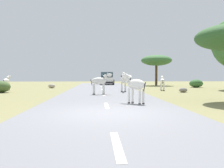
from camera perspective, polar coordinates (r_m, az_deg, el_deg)
The scene contains 14 objects.
ground_plane at distance 8.67m, azimuth -0.78°, elevation -6.92°, with size 90.00×90.00×0.00m, color olive.
road at distance 8.67m, azimuth -0.82°, elevation -6.75°, with size 6.00×64.00×0.05m, color slate.
lane_markings at distance 7.68m, azimuth -0.52°, elevation -7.68°, with size 0.16×56.00×0.01m.
zebra_0 at distance 19.81m, azimuth 2.66°, elevation 1.02°, with size 0.52×1.69×1.59m.
zebra_1 at distance 22.43m, azimuth 11.45°, elevation 0.64°, with size 0.55×1.45×1.38m.
zebra_2 at distance 11.51m, azimuth 5.21°, elevation -0.16°, with size 1.15×1.28×1.44m.
zebra_3 at distance 23.66m, azimuth -22.98°, elevation 0.60°, with size 0.45×1.47×1.38m.
zebra_4 at distance 16.87m, azimuth -2.75°, elevation 0.62°, with size 1.55×0.61×1.48m.
car_0 at distance 35.20m, azimuth -1.14°, elevation 1.22°, with size 2.17×4.41×1.74m.
tree_0 at distance 33.25m, azimuth 10.12°, elevation 5.31°, with size 3.98×3.98×3.99m.
bush_0 at distance 28.83m, azimuth 18.69°, elevation 0.12°, with size 1.47×1.32×0.88m, color #386633.
bush_2 at distance 21.04m, azimuth -24.20°, elevation -0.58°, with size 1.51×1.36×0.91m, color #425B2D.
rock_2 at distance 26.78m, azimuth -13.64°, elevation -0.43°, with size 0.72×0.61×0.45m, color #A89E8C.
rock_3 at distance 20.24m, azimuth 15.97°, elevation -1.34°, with size 0.65×0.49×0.37m, color gray.
Camera 1 is at (-0.35, -8.56, 1.35)m, focal length 39.96 mm.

